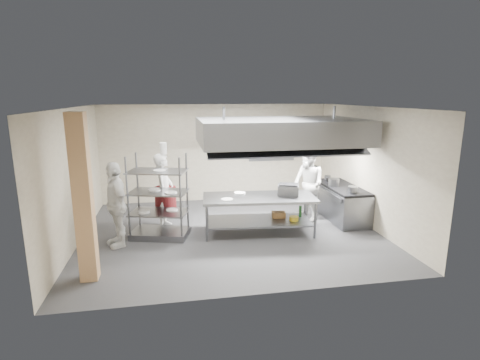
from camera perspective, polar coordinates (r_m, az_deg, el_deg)
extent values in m
plane|color=#2D2D2F|center=(9.25, -1.35, -7.89)|extent=(7.00, 7.00, 0.00)
plane|color=silver|center=(8.65, -1.45, 11.03)|extent=(7.00, 7.00, 0.00)
plane|color=tan|center=(11.76, -3.68, 4.13)|extent=(7.00, 0.00, 7.00)
plane|color=tan|center=(8.99, -24.01, 0.35)|extent=(0.00, 6.00, 6.00)
plane|color=tan|center=(9.98, 18.89, 1.91)|extent=(0.00, 6.00, 6.00)
cube|color=tan|center=(7.05, -22.79, -2.73)|extent=(0.30, 0.30, 3.00)
cube|color=slate|center=(9.37, 6.13, 7.42)|extent=(4.00, 2.50, 0.60)
cube|color=white|center=(9.19, 0.67, 5.38)|extent=(1.60, 0.12, 0.04)
cube|color=white|center=(9.69, 11.22, 5.53)|extent=(1.60, 0.12, 0.04)
cube|color=slate|center=(11.94, 5.04, 4.24)|extent=(1.50, 0.28, 0.04)
cube|color=slate|center=(8.94, 2.95, -2.70)|extent=(2.76, 1.36, 0.06)
cube|color=slate|center=(9.11, 2.90, -6.22)|extent=(2.53, 1.23, 0.04)
cube|color=gray|center=(10.46, 15.13, -3.44)|extent=(0.80, 2.00, 0.84)
cube|color=black|center=(10.35, 15.27, -1.05)|extent=(0.78, 1.96, 0.06)
imported|color=white|center=(9.51, -11.50, -1.63)|extent=(0.57, 0.76, 1.88)
imported|color=white|center=(10.01, 10.29, -0.67)|extent=(0.93, 1.09, 1.94)
imported|color=white|center=(8.59, -18.40, -3.57)|extent=(0.85, 1.20, 1.88)
cube|color=slate|center=(9.12, 7.37, -1.49)|extent=(0.59, 0.53, 0.24)
cube|color=#8F6039|center=(9.31, 5.91, -5.26)|extent=(0.34, 0.25, 0.14)
cylinder|color=gray|center=(10.28, 14.10, -0.33)|extent=(0.29, 0.29, 0.20)
cylinder|color=white|center=(8.95, -12.21, -4.66)|extent=(0.28, 0.28, 0.05)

